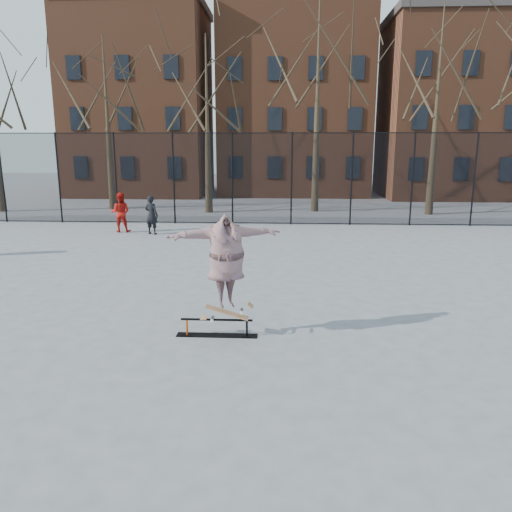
# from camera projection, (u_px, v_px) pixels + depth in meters

# --- Properties ---
(ground) EXTENTS (100.00, 100.00, 0.00)m
(ground) POSITION_uv_depth(u_px,v_px,m) (237.00, 332.00, 9.58)
(ground) COLOR slate
(skate_rail) EXTENTS (1.53, 0.23, 0.34)m
(skate_rail) POSITION_uv_depth(u_px,v_px,m) (217.00, 329.00, 9.37)
(skate_rail) COLOR black
(skate_rail) RESTS_ON ground
(skateboard) EXTENTS (0.89, 0.21, 0.11)m
(skateboard) POSITION_uv_depth(u_px,v_px,m) (227.00, 316.00, 9.31)
(skateboard) COLOR #A77442
(skateboard) RESTS_ON skate_rail
(skater) EXTENTS (2.19, 1.31, 1.73)m
(skater) POSITION_uv_depth(u_px,v_px,m) (226.00, 269.00, 9.10)
(skater) COLOR #603D98
(skater) RESTS_ON skateboard
(bystander_black) EXTENTS (0.65, 0.54, 1.54)m
(bystander_black) POSITION_uv_depth(u_px,v_px,m) (152.00, 215.00, 19.66)
(bystander_black) COLOR black
(bystander_black) RESTS_ON ground
(bystander_red) EXTENTS (0.80, 0.64, 1.59)m
(bystander_red) POSITION_uv_depth(u_px,v_px,m) (121.00, 212.00, 20.16)
(bystander_red) COLOR #AC150F
(bystander_red) RESTS_ON ground
(fence) EXTENTS (34.03, 0.07, 4.00)m
(fence) POSITION_uv_depth(u_px,v_px,m) (264.00, 178.00, 21.78)
(fence) COLOR black
(fence) RESTS_ON ground
(tree_row) EXTENTS (33.66, 7.46, 10.67)m
(tree_row) POSITION_uv_depth(u_px,v_px,m) (263.00, 64.00, 24.65)
(tree_row) COLOR black
(tree_row) RESTS_ON ground
(rowhouses) EXTENTS (29.00, 7.00, 13.00)m
(rowhouses) POSITION_uv_depth(u_px,v_px,m) (283.00, 104.00, 33.50)
(rowhouses) COLOR brown
(rowhouses) RESTS_ON ground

